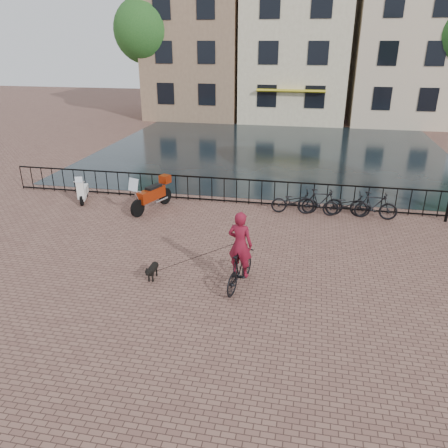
% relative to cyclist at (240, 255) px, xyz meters
% --- Properties ---
extents(ground, '(100.00, 100.00, 0.00)m').
position_rel_cyclist_xyz_m(ground, '(-0.68, -1.70, -0.94)').
color(ground, brown).
rests_on(ground, ground).
extents(canal_water, '(20.00, 20.00, 0.00)m').
position_rel_cyclist_xyz_m(canal_water, '(-0.68, 15.60, -0.94)').
color(canal_water, black).
rests_on(canal_water, ground).
extents(railing, '(20.00, 0.05, 1.02)m').
position_rel_cyclist_xyz_m(railing, '(-0.68, 6.30, -0.43)').
color(railing, black).
rests_on(railing, ground).
extents(canal_house_left, '(7.50, 9.00, 12.80)m').
position_rel_cyclist_xyz_m(canal_house_left, '(-8.18, 28.30, 5.46)').
color(canal_house_left, '#7E5F49').
rests_on(canal_house_left, ground).
extents(canal_house_mid, '(8.00, 9.50, 11.80)m').
position_rel_cyclist_xyz_m(canal_house_mid, '(-0.18, 28.29, 4.96)').
color(canal_house_mid, '#C1B292').
rests_on(canal_house_mid, ground).
extents(canal_house_right, '(7.00, 9.00, 13.30)m').
position_rel_cyclist_xyz_m(canal_house_right, '(7.82, 28.30, 5.71)').
color(canal_house_right, beige).
rests_on(canal_house_right, ground).
extents(tree_far_left, '(5.04, 5.04, 9.27)m').
position_rel_cyclist_xyz_m(tree_far_left, '(-11.68, 25.30, 5.79)').
color(tree_far_left, black).
rests_on(tree_far_left, ground).
extents(cyclist, '(0.87, 1.87, 2.47)m').
position_rel_cyclist_xyz_m(cyclist, '(0.00, 0.00, 0.00)').
color(cyclist, black).
rests_on(cyclist, ground).
extents(dog, '(0.24, 0.72, 0.48)m').
position_rel_cyclist_xyz_m(dog, '(-2.38, -0.07, -0.70)').
color(dog, black).
rests_on(dog, ground).
extents(motorcycle, '(1.20, 2.17, 1.52)m').
position_rel_cyclist_xyz_m(motorcycle, '(-4.22, 4.93, -0.18)').
color(motorcycle, '#97270B').
rests_on(motorcycle, ground).
extents(scooter, '(0.78, 1.36, 1.22)m').
position_rel_cyclist_xyz_m(scooter, '(-7.27, 5.34, -0.33)').
color(scooter, white).
rests_on(scooter, ground).
extents(parked_bike_0, '(1.77, 0.79, 0.90)m').
position_rel_cyclist_xyz_m(parked_bike_0, '(1.12, 5.70, -0.49)').
color(parked_bike_0, black).
rests_on(parked_bike_0, ground).
extents(parked_bike_1, '(1.70, 0.61, 1.00)m').
position_rel_cyclist_xyz_m(parked_bike_1, '(2.07, 5.70, -0.44)').
color(parked_bike_1, black).
rests_on(parked_bike_1, ground).
extents(parked_bike_2, '(1.76, 0.75, 0.90)m').
position_rel_cyclist_xyz_m(parked_bike_2, '(3.02, 5.70, -0.49)').
color(parked_bike_2, black).
rests_on(parked_bike_2, ground).
extents(parked_bike_3, '(1.71, 0.66, 1.00)m').
position_rel_cyclist_xyz_m(parked_bike_3, '(3.97, 5.70, -0.44)').
color(parked_bike_3, black).
rests_on(parked_bike_3, ground).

